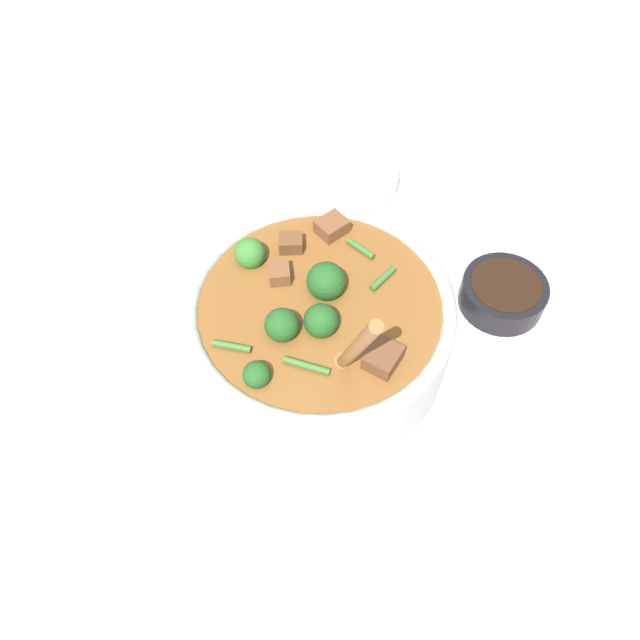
% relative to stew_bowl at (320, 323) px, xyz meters
% --- Properties ---
extents(ground_plane, '(4.00, 4.00, 0.00)m').
position_rel_stew_bowl_xyz_m(ground_plane, '(-0.00, 0.00, -0.06)').
color(ground_plane, silver).
extents(stew_bowl, '(0.29, 0.29, 0.24)m').
position_rel_stew_bowl_xyz_m(stew_bowl, '(0.00, 0.00, 0.00)').
color(stew_bowl, '#B2C6BC').
rests_on(stew_bowl, ground_plane).
extents(condiment_bowl, '(0.10, 0.10, 0.04)m').
position_rel_stew_bowl_xyz_m(condiment_bowl, '(-0.06, 0.22, -0.04)').
color(condiment_bowl, black).
rests_on(condiment_bowl, ground_plane).
extents(empty_plate, '(0.20, 0.20, 0.02)m').
position_rel_stew_bowl_xyz_m(empty_plate, '(-0.30, 0.02, -0.05)').
color(empty_plate, white).
rests_on(empty_plate, ground_plane).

